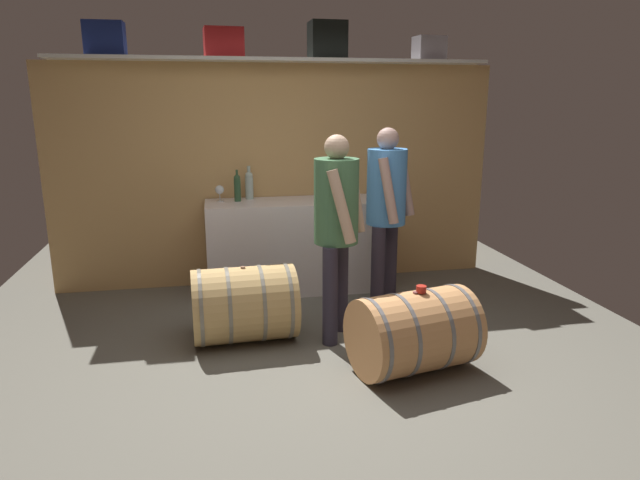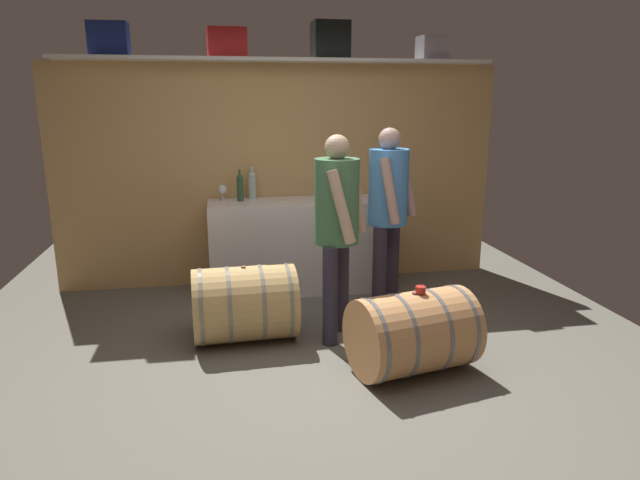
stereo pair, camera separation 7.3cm
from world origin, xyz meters
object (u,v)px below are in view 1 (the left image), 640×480
Objects in this scene: toolcase_red at (224,43)px; wine_barrel_far at (244,304)px; wine_bottle_dark at (331,184)px; work_cabinet at (294,245)px; wine_bottle_clear at (249,184)px; wine_glass at (220,190)px; wine_bottle_green at (237,187)px; toolcase_black at (327,40)px; tasting_cup at (421,289)px; toolcase_grey at (429,48)px; winemaker_pouring at (387,201)px; wine_barrel_near at (414,332)px; visitor_tasting at (337,217)px; toolcase_navy at (105,39)px.

toolcase_red is 2.46m from wine_barrel_far.
work_cabinet is at bearing -162.39° from wine_bottle_dark.
wine_bottle_clear is 2.07× the size of wine_glass.
toolcase_black is at bearing 7.14° from wine_bottle_green.
tasting_cup is at bearing -56.79° from wine_glass.
winemaker_pouring is at bearing -131.93° from toolcase_grey.
wine_barrel_far is at bearing -92.25° from toolcase_red.
wine_bottle_dark is 0.88m from winemaker_pouring.
wine_bottle_clear is (-1.81, -0.01, -1.30)m from toolcase_grey.
wine_bottle_dark reaches higher than tasting_cup.
wine_barrel_far is at bearing 134.20° from wine_barrel_near.
visitor_tasting is (-0.21, -1.42, -1.41)m from toolcase_black.
wine_bottle_clear is at bearing 102.54° from wine_barrel_near.
wine_barrel_far is (-1.12, 0.74, 0.01)m from wine_barrel_near.
toolcase_navy is 1.74m from wine_bottle_green.
wine_barrel_far is 1.00m from visitor_tasting.
wine_bottle_dark is at bearing 17.61° from work_cabinet.
toolcase_navy is 0.41× the size of wine_barrel_far.
visitor_tasting is at bearing -62.20° from wine_bottle_green.
winemaker_pouring is (1.29, 0.45, 0.70)m from wine_barrel_far.
work_cabinet is 5.59× the size of wine_bottle_dark.
toolcase_black is 1.03m from toolcase_grey.
tasting_cup is at bearing -63.80° from toolcase_red.
wine_glass is 2.27× the size of tasting_cup.
toolcase_black is at bearing -159.00° from visitor_tasting.
toolcase_black is 1.76m from wine_glass.
wine_glass is 0.10× the size of visitor_tasting.
work_cabinet is at bearing -176.54° from toolcase_grey.
winemaker_pouring is (1.13, -0.88, -0.05)m from wine_bottle_clear.
wine_bottle_green is (-1.93, -0.11, -1.31)m from toolcase_grey.
toolcase_red is 2.12m from visitor_tasting.
wine_bottle_dark is 1.00× the size of wine_bottle_green.
wine_barrel_near is (0.19, -2.08, -2.11)m from toolcase_black.
wine_bottle_clear is at bearing 179.26° from toolcase_black.
toolcase_navy reaches higher than wine_barrel_near.
toolcase_red reaches higher than wine_bottle_dark.
wine_bottle_clear is at bearing -87.84° from winemaker_pouring.
work_cabinet is 1.85× the size of wine_barrel_near.
work_cabinet is 1.14m from winemaker_pouring.
wine_barrel_far is at bearing 147.67° from tasting_cup.
toolcase_black is (2.01, 0.00, 0.02)m from toolcase_navy.
toolcase_navy is at bearing 174.17° from wine_bottle_green.
tasting_cup is 1.26m from winemaker_pouring.
toolcase_navy reaches higher than visitor_tasting.
toolcase_grey is 2.32m from visitor_tasting.
wine_bottle_green is (1.11, -0.11, -1.34)m from toolcase_navy.
wine_bottle_dark is 1.10m from wine_glass.
wine_bottle_green is (0.07, -0.11, -1.33)m from toolcase_red.
toolcase_navy is 3.68m from wine_barrel_near.
visitor_tasting is (-0.40, 0.66, 0.70)m from wine_barrel_near.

